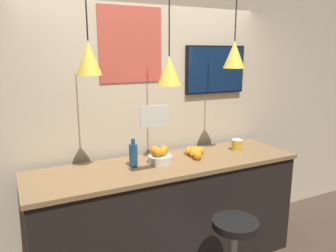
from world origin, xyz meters
TOP-DOWN VIEW (x-y plane):
  - back_wall at (0.00, 1.18)m, footprint 8.00×0.06m
  - service_counter at (0.00, 0.71)m, footprint 2.55×0.70m
  - bar_stool at (0.28, 0.04)m, footprint 0.39×0.39m
  - fruit_bowl at (-0.06, 0.76)m, footprint 0.22×0.22m
  - orange_pile at (0.33, 0.78)m, footprint 0.19×0.28m
  - juice_bottle at (-0.32, 0.76)m, footprint 0.08×0.08m
  - spread_jar at (0.83, 0.76)m, footprint 0.11×0.11m
  - pendant_lamp_left at (-0.69, 0.69)m, footprint 0.20×0.20m
  - pendant_lamp_middle at (0.00, 0.69)m, footprint 0.21×0.21m
  - pendant_lamp_right at (0.69, 0.69)m, footprint 0.21×0.21m
  - mounted_tv at (0.78, 1.12)m, footprint 0.73×0.04m
  - hanging_menu_board at (-0.25, 0.44)m, footprint 0.24×0.01m
  - wall_poster at (-0.18, 1.14)m, footprint 0.63×0.01m

SIDE VIEW (x-z plane):
  - bar_stool at x=0.28m, z-range 0.14..0.86m
  - service_counter at x=0.00m, z-range 0.00..1.05m
  - orange_pile at x=0.33m, z-range 1.04..1.13m
  - spread_jar at x=0.83m, z-range 1.05..1.16m
  - fruit_bowl at x=-0.06m, z-range 1.03..1.19m
  - juice_bottle at x=-0.32m, z-range 1.03..1.29m
  - back_wall at x=0.00m, z-range 0.00..2.90m
  - hanging_menu_board at x=-0.25m, z-range 1.47..1.64m
  - mounted_tv at x=0.78m, z-range 1.61..2.12m
  - pendant_lamp_middle at x=0.00m, z-range 1.38..2.41m
  - pendant_lamp_left at x=-0.69m, z-range 1.55..2.47m
  - pendant_lamp_right at x=0.69m, z-range 1.58..2.48m
  - wall_poster at x=-0.18m, z-range 1.76..2.47m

